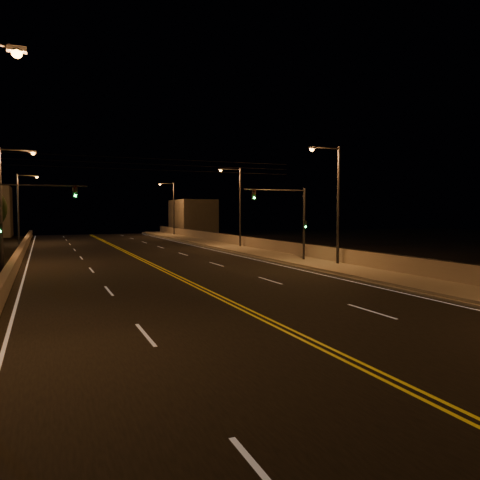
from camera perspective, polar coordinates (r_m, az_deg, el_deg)
name	(u,v)px	position (r m, az deg, el deg)	size (l,w,h in m)	color
road	(192,284)	(25.83, -5.85, -5.37)	(18.00, 120.00, 0.02)	black
sidewalk	(355,272)	(30.73, 13.82, -3.77)	(3.60, 120.00, 0.30)	#9D9783
curb	(330,274)	(29.67, 10.92, -4.14)	(0.14, 120.00, 0.15)	#9D9783
parapet_wall	(376,260)	(31.67, 16.24, -2.41)	(0.30, 120.00, 1.00)	gray
jersey_barrier	(2,287)	(24.73, -26.97, -5.11)	(0.45, 120.00, 0.90)	gray
distant_building_right	(193,217)	(81.41, -5.80, 2.79)	(6.00, 10.00, 5.97)	#6D665B
parapet_rail	(376,252)	(31.62, 16.25, -1.46)	(0.06, 0.06, 120.00)	black
lane_markings	(193,284)	(25.76, -5.80, -5.37)	(17.32, 116.00, 0.00)	silver
streetlight_1	(335,197)	(33.64, 11.49, 5.10)	(2.55, 0.28, 8.54)	#2D2D33
streetlight_2	(238,202)	(49.33, -0.29, 4.65)	(2.55, 0.28, 8.54)	#2D2D33
streetlight_3	(172,205)	(75.02, -8.29, 4.23)	(2.55, 0.28, 8.54)	#2D2D33
streetlight_5	(5,198)	(37.49, -26.72, 4.63)	(2.55, 0.28, 8.54)	#2D2D33
streetlight_6	(21,203)	(63.23, -25.19, 4.07)	(2.55, 0.28, 8.54)	#2D2D33
traffic_signal_right	(292,215)	(35.62, 6.40, 3.00)	(5.11, 0.31, 5.78)	#2D2D33
traffic_signal_left	(19,216)	(31.09, -25.32, 2.61)	(5.11, 0.31, 5.78)	#2D2D33
overhead_wires	(153,164)	(34.89, -10.57, 9.06)	(22.00, 0.03, 0.83)	black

